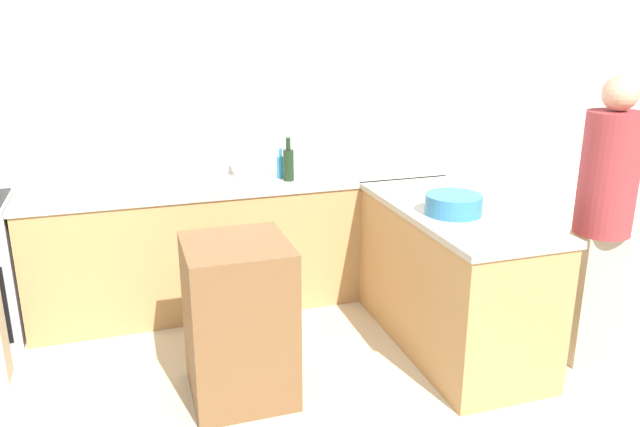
% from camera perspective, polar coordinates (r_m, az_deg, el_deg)
% --- Properties ---
extents(wall_back, '(8.00, 0.06, 2.70)m').
position_cam_1_polar(wall_back, '(4.74, -8.32, 8.70)').
color(wall_back, white).
rests_on(wall_back, ground_plane).
extents(counter_back, '(3.00, 0.61, 0.93)m').
position_cam_1_polar(counter_back, '(4.65, -7.16, -2.65)').
color(counter_back, tan).
rests_on(counter_back, ground_plane).
extents(counter_peninsula, '(0.69, 1.53, 0.93)m').
position_cam_1_polar(counter_peninsula, '(4.11, 11.87, -5.69)').
color(counter_peninsula, tan).
rests_on(counter_peninsula, ground_plane).
extents(island_table, '(0.56, 0.58, 0.91)m').
position_cam_1_polar(island_table, '(3.53, -7.42, -9.64)').
color(island_table, brown).
rests_on(island_table, ground_plane).
extents(mixing_bowl, '(0.34, 0.34, 0.12)m').
position_cam_1_polar(mixing_bowl, '(3.80, 12.11, 0.83)').
color(mixing_bowl, teal).
rests_on(mixing_bowl, counter_peninsula).
extents(wine_bottle_dark, '(0.08, 0.08, 0.31)m').
position_cam_1_polar(wine_bottle_dark, '(4.49, -2.90, 4.59)').
color(wine_bottle_dark, black).
rests_on(wine_bottle_dark, counter_back).
extents(vinegar_bottle_clear, '(0.07, 0.07, 0.26)m').
position_cam_1_polar(vinegar_bottle_clear, '(4.58, -7.35, 4.48)').
color(vinegar_bottle_clear, silver).
rests_on(vinegar_bottle_clear, counter_back).
extents(dish_soap_bottle, '(0.06, 0.06, 0.22)m').
position_cam_1_polar(dish_soap_bottle, '(4.58, -3.64, 4.35)').
color(dish_soap_bottle, '#338CBF').
rests_on(dish_soap_bottle, counter_back).
extents(person_at_peninsula, '(0.33, 0.33, 1.76)m').
position_cam_1_polar(person_at_peninsula, '(4.01, 24.48, -0.02)').
color(person_at_peninsula, '#ADA38E').
rests_on(person_at_peninsula, ground_plane).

